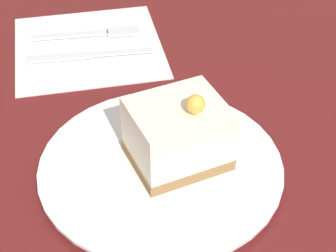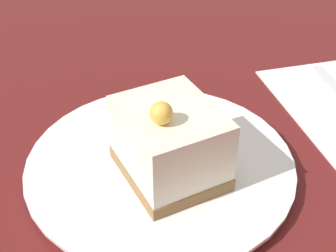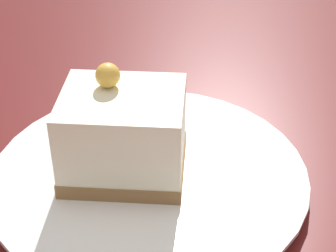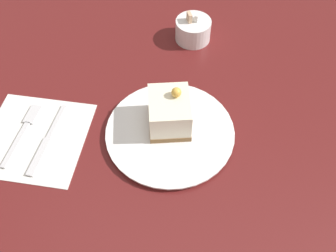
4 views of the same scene
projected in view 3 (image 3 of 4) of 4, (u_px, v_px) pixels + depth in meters
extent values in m
plane|color=#5B1919|center=(112.00, 162.00, 0.48)|extent=(4.00, 4.00, 0.00)
cylinder|color=white|center=(149.00, 176.00, 0.46)|extent=(0.25, 0.25, 0.01)
cylinder|color=white|center=(149.00, 172.00, 0.45)|extent=(0.26, 0.26, 0.00)
cube|color=olive|center=(125.00, 163.00, 0.45)|extent=(0.09, 0.10, 0.01)
cube|color=white|center=(123.00, 128.00, 0.43)|extent=(0.09, 0.10, 0.06)
sphere|color=#EFB747|center=(108.00, 75.00, 0.42)|extent=(0.02, 0.02, 0.02)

